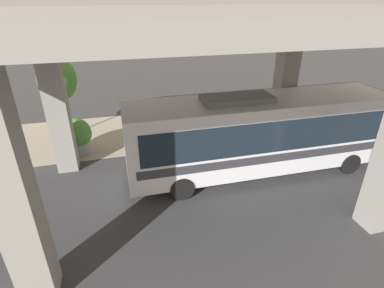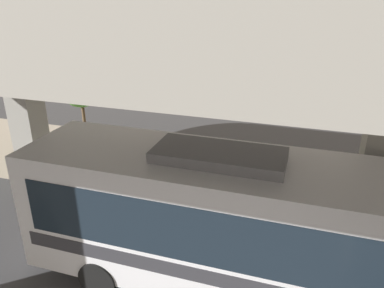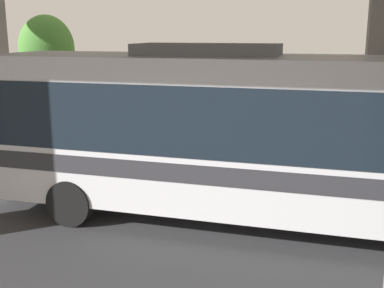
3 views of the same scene
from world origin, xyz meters
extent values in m
plane|color=#38383A|center=(0.00, 0.00, 0.00)|extent=(80.00, 80.00, 0.00)
cube|color=gray|center=(-3.00, 0.00, 0.01)|extent=(6.00, 40.00, 0.02)
cube|color=gray|center=(0.50, -5.57, 3.26)|extent=(0.90, 0.90, 6.52)
cube|color=gray|center=(0.50, 5.57, 3.26)|extent=(0.90, 0.90, 6.52)
cube|color=gray|center=(7.50, -5.57, 3.26)|extent=(0.90, 0.90, 6.52)
cube|color=gray|center=(4.00, 0.00, 6.82)|extent=(9.40, 19.14, 0.60)
cube|color=silver|center=(3.01, 3.04, 2.00)|extent=(2.65, 11.84, 3.11)
cube|color=#19232D|center=(3.01, 3.04, 2.38)|extent=(2.69, 10.89, 1.37)
cube|color=#333338|center=(3.01, 3.04, 1.38)|extent=(2.69, 11.25, 0.37)
cube|color=slate|center=(3.01, 1.86, 3.68)|extent=(1.33, 2.96, 0.24)
cylinder|color=black|center=(1.77, 7.19, 0.50)|extent=(0.28, 1.00, 1.00)
cylinder|color=black|center=(4.26, 7.19, 0.50)|extent=(0.28, 1.00, 1.00)
cylinder|color=black|center=(1.77, -0.81, 0.50)|extent=(0.28, 1.00, 1.00)
cylinder|color=black|center=(4.26, -0.81, 0.50)|extent=(0.28, 1.00, 1.00)
cylinder|color=gold|center=(-2.14, -2.23, 0.46)|extent=(0.24, 0.24, 0.91)
sphere|color=gold|center=(-2.14, -2.23, 0.98)|extent=(0.23, 0.23, 0.23)
cylinder|color=gold|center=(-2.32, -2.23, 0.59)|extent=(0.14, 0.11, 0.11)
cylinder|color=gold|center=(-1.97, -2.23, 0.59)|extent=(0.14, 0.11, 0.11)
cylinder|color=gray|center=(-0.90, -0.46, 0.40)|extent=(1.24, 1.24, 0.79)
sphere|color=#38722D|center=(-0.90, -0.46, 1.16)|extent=(1.35, 1.35, 1.35)
sphere|color=#BF334C|center=(-0.74, -0.58, 0.97)|extent=(0.44, 0.44, 0.44)
cylinder|color=gray|center=(-1.00, -5.24, 0.34)|extent=(1.26, 1.26, 0.69)
sphere|color=#4C8C38|center=(-1.00, -5.24, 1.13)|extent=(1.60, 1.60, 1.60)
sphere|color=orange|center=(-0.85, -5.37, 0.86)|extent=(0.44, 0.44, 0.44)
cylinder|color=brown|center=(-3.42, -6.03, 1.41)|extent=(0.14, 0.14, 2.81)
ellipsoid|color=#4C8C38|center=(-3.42, -6.03, 3.43)|extent=(2.06, 2.06, 2.47)
camera|label=1|loc=(14.11, -2.92, 7.52)|focal=28.00mm
camera|label=2|loc=(10.45, 3.62, 7.14)|focal=35.00mm
camera|label=3|loc=(12.80, 4.35, 4.04)|focal=45.00mm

